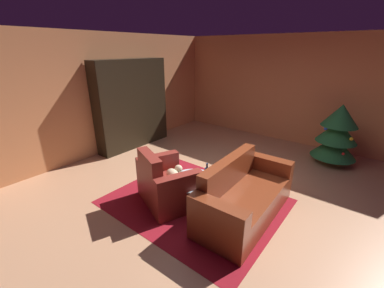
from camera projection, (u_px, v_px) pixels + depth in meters
ground_plane at (217, 192)px, 4.32m from camera, size 8.01×8.01×0.00m
wall_back at (291, 90)px, 6.29m from camera, size 6.30×0.06×2.68m
wall_left at (104, 95)px, 5.64m from camera, size 0.06×6.79×2.68m
area_rug at (195, 201)px, 4.05m from camera, size 2.62×2.15×0.01m
bookshelf_unit at (137, 106)px, 6.11m from camera, size 0.39×1.92×2.11m
armchair_red at (166, 185)px, 3.93m from camera, size 1.18×1.04×0.89m
couch_red at (243, 197)px, 3.64m from camera, size 0.83×1.84×0.85m
coffee_table at (194, 181)px, 3.91m from camera, size 0.76×0.76×0.40m
book_stack_on_table at (195, 176)px, 3.86m from camera, size 0.23×0.18×0.13m
bottle_on_table at (207, 175)px, 3.80m from camera, size 0.07×0.07×0.32m
decorated_tree at (337, 134)px, 5.18m from camera, size 0.89×0.89×1.29m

